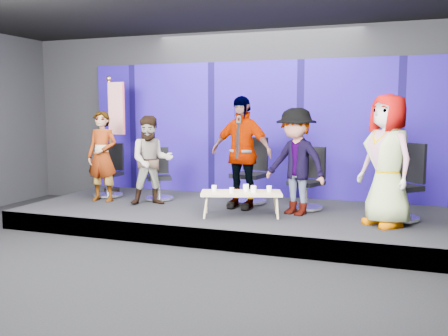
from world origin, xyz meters
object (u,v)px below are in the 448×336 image
Objects in this scene: mug_c at (246,188)px; mug_d at (254,189)px; panelist_d at (296,162)px; mug_a at (214,188)px; panelist_c at (241,153)px; chair_a at (109,179)px; chair_c at (250,182)px; panelist_a at (102,156)px; mug_b at (232,190)px; panelist_e at (387,161)px; coffee_table at (241,194)px; chair_d at (308,189)px; flag_stand at (114,132)px; chair_b at (159,183)px; mug_e at (269,189)px; chair_e at (401,195)px.

mug_d is (0.15, -0.07, -0.00)m from mug_c.
panelist_d is 1.37m from mug_a.
panelist_c is 0.88m from mug_d.
chair_a is 0.54× the size of panelist_c.
mug_c is (0.24, -1.03, 0.05)m from chair_c.
chair_c is at bearing 79.18° from mug_a.
panelist_a is 3.02m from mug_d.
panelist_c is 22.53× the size of mug_b.
panelist_e is (2.36, -1.05, 0.56)m from chair_c.
panelist_d reaches higher than coffee_table.
chair_d is at bearing 0.87° from chair_a.
coffee_table is 13.10× the size of mug_d.
mug_c is (-0.73, -0.32, -0.41)m from panelist_d.
flag_stand is at bearing 160.27° from mug_c.
panelist_a is at bearing -63.34° from flag_stand.
chair_d reaches higher than chair_b.
mug_e is (3.36, -0.68, 0.10)m from chair_a.
flag_stand is (-1.15, 0.34, 0.92)m from chair_b.
chair_a is 5.34m from chair_e.
chair_e is (1.49, -0.36, 0.04)m from chair_d.
chair_a reaches higher than mug_e.
chair_b is 1.72m from chair_c.
chair_c is 1.16m from coffee_table.
chair_a is at bearing 165.34° from mug_d.
mug_e is at bearing -26.74° from panelist_c.
panelist_e reaches higher than panelist_d.
coffee_table is 16.13× the size of mug_b.
chair_e is at bearing 1.85° from panelist_a.
mug_a is (2.36, -0.46, -0.39)m from panelist_a.
chair_b is 4.28m from chair_e.
chair_c is 12.55× the size of mug_e.
panelist_e reaches higher than chair_c.
panelist_e is at bearing -3.40° from panelist_a.
mug_a is at bearing -170.32° from mug_d.
panelist_e is (1.28, -0.82, 0.60)m from chair_d.
coffee_table is 0.58× the size of flag_stand.
chair_a is at bearing 109.69° from panelist_a.
chair_e is (5.33, -0.30, 0.05)m from chair_a.
chair_d is 0.88m from mug_e.
chair_d is 0.45× the size of flag_stand.
coffee_table is 3.39m from flag_stand.
panelist_d is at bearing 23.57° from mug_c.
chair_a is 2.83m from panelist_c.
flag_stand reaches higher than chair_e.
chair_d reaches higher than mug_d.
mug_c is (0.04, 0.11, 0.09)m from coffee_table.
panelist_e is at bearing -8.50° from chair_a.
mug_b is (0.32, -0.06, -0.00)m from mug_a.
chair_b is at bearing 163.24° from mug_e.
mug_b is (0.09, -0.77, -0.52)m from panelist_c.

